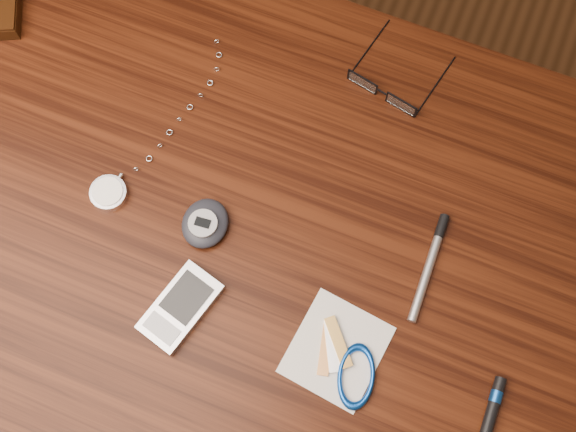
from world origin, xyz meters
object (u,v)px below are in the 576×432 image
object	(u,v)px
eyeglasses	(384,90)
pda_phone	(180,307)
pocket_watch	(112,189)
silver_pen	(431,259)
desk	(230,243)
pedometer	(205,223)
notepad_keys	(347,363)

from	to	relation	value
eyeglasses	pda_phone	world-z (taller)	eyeglasses
pocket_watch	eyeglasses	bearing A→B (deg)	43.51
pda_phone	silver_pen	size ratio (longest dim) A/B	0.80
desk	silver_pen	xyz separation A→B (m)	(0.25, 0.05, 0.11)
desk	pedometer	bearing A→B (deg)	-136.20
pda_phone	notepad_keys	xyz separation A→B (m)	(0.20, 0.01, -0.00)
notepad_keys	desk	bearing A→B (deg)	152.06
silver_pen	desk	bearing A→B (deg)	-169.47
desk	notepad_keys	xyz separation A→B (m)	(0.20, -0.11, 0.11)
pedometer	silver_pen	xyz separation A→B (m)	(0.27, 0.06, -0.01)
pedometer	notepad_keys	size ratio (longest dim) A/B	0.56
silver_pen	pda_phone	bearing A→B (deg)	-146.77
notepad_keys	silver_pen	xyz separation A→B (m)	(0.05, 0.15, 0.00)
desk	eyeglasses	world-z (taller)	eyeglasses
desk	silver_pen	bearing A→B (deg)	10.53
eyeglasses	pedometer	distance (m)	0.29
pocket_watch	notepad_keys	size ratio (longest dim) A/B	2.21
pedometer	eyeglasses	bearing A→B (deg)	60.93
eyeglasses	pedometer	size ratio (longest dim) A/B	1.80
pocket_watch	pda_phone	bearing A→B (deg)	-36.39
eyeglasses	notepad_keys	bearing A→B (deg)	-77.25
silver_pen	notepad_keys	bearing A→B (deg)	-108.20
notepad_keys	pedometer	bearing A→B (deg)	157.28
desk	eyeglasses	bearing A→B (deg)	62.36
pda_phone	notepad_keys	size ratio (longest dim) A/B	0.89
pda_phone	silver_pen	distance (m)	0.30
desk	eyeglasses	distance (m)	0.29
pedometer	notepad_keys	xyz separation A→B (m)	(0.22, -0.09, -0.01)
pedometer	notepad_keys	distance (m)	0.23
pocket_watch	notepad_keys	xyz separation A→B (m)	(0.34, -0.09, -0.00)
eyeglasses	silver_pen	world-z (taller)	eyeglasses
pda_phone	pedometer	xyz separation A→B (m)	(-0.01, 0.10, 0.00)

